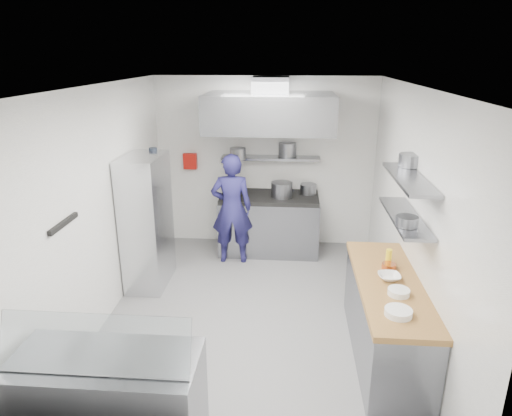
# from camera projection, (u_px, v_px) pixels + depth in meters

# --- Properties ---
(floor) EXTENTS (5.00, 5.00, 0.00)m
(floor) POSITION_uv_depth(u_px,v_px,m) (252.00, 318.00, 5.68)
(floor) COLOR slate
(floor) RESTS_ON ground
(ceiling) EXTENTS (5.00, 5.00, 0.00)m
(ceiling) POSITION_uv_depth(u_px,v_px,m) (251.00, 87.00, 4.78)
(ceiling) COLOR silver
(ceiling) RESTS_ON wall_back
(wall_back) EXTENTS (3.60, 2.80, 0.02)m
(wall_back) POSITION_uv_depth(u_px,v_px,m) (265.00, 163.00, 7.59)
(wall_back) COLOR white
(wall_back) RESTS_ON floor
(wall_front) EXTENTS (3.60, 2.80, 0.02)m
(wall_front) POSITION_uv_depth(u_px,v_px,m) (217.00, 343.00, 2.87)
(wall_front) COLOR white
(wall_front) RESTS_ON floor
(wall_left) EXTENTS (2.80, 5.00, 0.02)m
(wall_left) POSITION_uv_depth(u_px,v_px,m) (100.00, 208.00, 5.36)
(wall_left) COLOR white
(wall_left) RESTS_ON floor
(wall_right) EXTENTS (2.80, 5.00, 0.02)m
(wall_right) POSITION_uv_depth(u_px,v_px,m) (412.00, 217.00, 5.09)
(wall_right) COLOR white
(wall_right) RESTS_ON floor
(gas_range) EXTENTS (1.60, 0.80, 0.90)m
(gas_range) POSITION_uv_depth(u_px,v_px,m) (269.00, 225.00, 7.51)
(gas_range) COLOR gray
(gas_range) RESTS_ON floor
(cooktop) EXTENTS (1.57, 0.78, 0.06)m
(cooktop) POSITION_uv_depth(u_px,v_px,m) (270.00, 197.00, 7.35)
(cooktop) COLOR black
(cooktop) RESTS_ON gas_range
(stock_pot_left) EXTENTS (0.29, 0.29, 0.20)m
(stock_pot_left) POSITION_uv_depth(u_px,v_px,m) (237.00, 187.00, 7.47)
(stock_pot_left) COLOR slate
(stock_pot_left) RESTS_ON cooktop
(stock_pot_mid) EXTENTS (0.34, 0.34, 0.24)m
(stock_pot_mid) POSITION_uv_depth(u_px,v_px,m) (282.00, 190.00, 7.22)
(stock_pot_mid) COLOR slate
(stock_pot_mid) RESTS_ON cooktop
(stock_pot_right) EXTENTS (0.27, 0.27, 0.16)m
(stock_pot_right) POSITION_uv_depth(u_px,v_px,m) (308.00, 189.00, 7.42)
(stock_pot_right) COLOR slate
(stock_pot_right) RESTS_ON cooktop
(over_range_shelf) EXTENTS (1.60, 0.30, 0.04)m
(over_range_shelf) POSITION_uv_depth(u_px,v_px,m) (271.00, 158.00, 7.39)
(over_range_shelf) COLOR gray
(over_range_shelf) RESTS_ON wall_back
(shelf_pot_a) EXTENTS (0.25, 0.25, 0.18)m
(shelf_pot_a) POSITION_uv_depth(u_px,v_px,m) (238.00, 154.00, 7.19)
(shelf_pot_a) COLOR slate
(shelf_pot_a) RESTS_ON over_range_shelf
(shelf_pot_b) EXTENTS (0.29, 0.29, 0.22)m
(shelf_pot_b) POSITION_uv_depth(u_px,v_px,m) (287.00, 149.00, 7.40)
(shelf_pot_b) COLOR slate
(shelf_pot_b) RESTS_ON over_range_shelf
(extractor_hood) EXTENTS (1.90, 1.15, 0.55)m
(extractor_hood) POSITION_uv_depth(u_px,v_px,m) (270.00, 112.00, 6.75)
(extractor_hood) COLOR gray
(extractor_hood) RESTS_ON wall_back
(hood_duct) EXTENTS (0.55, 0.55, 0.24)m
(hood_duct) POSITION_uv_depth(u_px,v_px,m) (271.00, 85.00, 6.84)
(hood_duct) COLOR slate
(hood_duct) RESTS_ON extractor_hood
(red_firebox) EXTENTS (0.22, 0.10, 0.26)m
(red_firebox) POSITION_uv_depth(u_px,v_px,m) (190.00, 161.00, 7.62)
(red_firebox) COLOR #B0130E
(red_firebox) RESTS_ON wall_back
(chef) EXTENTS (0.66, 0.46, 1.73)m
(chef) POSITION_uv_depth(u_px,v_px,m) (232.00, 209.00, 6.99)
(chef) COLOR #1E1B53
(chef) RESTS_ON floor
(wire_rack) EXTENTS (0.50, 0.90, 1.85)m
(wire_rack) POSITION_uv_depth(u_px,v_px,m) (147.00, 222.00, 6.29)
(wire_rack) COLOR silver
(wire_rack) RESTS_ON floor
(rack_bin_a) EXTENTS (0.15, 0.19, 0.17)m
(rack_bin_a) POSITION_uv_depth(u_px,v_px,m) (151.00, 226.00, 6.47)
(rack_bin_a) COLOR white
(rack_bin_a) RESTS_ON wire_rack
(rack_bin_b) EXTENTS (0.14, 0.18, 0.16)m
(rack_bin_b) POSITION_uv_depth(u_px,v_px,m) (157.00, 184.00, 6.73)
(rack_bin_b) COLOR yellow
(rack_bin_b) RESTS_ON wire_rack
(rack_jar) EXTENTS (0.11, 0.11, 0.18)m
(rack_jar) POSITION_uv_depth(u_px,v_px,m) (153.00, 154.00, 6.33)
(rack_jar) COLOR black
(rack_jar) RESTS_ON wire_rack
(knife_strip) EXTENTS (0.04, 0.55, 0.05)m
(knife_strip) POSITION_uv_depth(u_px,v_px,m) (63.00, 224.00, 4.46)
(knife_strip) COLOR black
(knife_strip) RESTS_ON wall_left
(prep_counter_base) EXTENTS (0.62, 2.00, 0.84)m
(prep_counter_base) POSITION_uv_depth(u_px,v_px,m) (385.00, 321.00, 4.86)
(prep_counter_base) COLOR gray
(prep_counter_base) RESTS_ON floor
(prep_counter_top) EXTENTS (0.65, 2.04, 0.06)m
(prep_counter_top) POSITION_uv_depth(u_px,v_px,m) (389.00, 283.00, 4.72)
(prep_counter_top) COLOR #976136
(prep_counter_top) RESTS_ON prep_counter_base
(plate_stack_a) EXTENTS (0.25, 0.25, 0.06)m
(plate_stack_a) POSITION_uv_depth(u_px,v_px,m) (398.00, 312.00, 4.08)
(plate_stack_a) COLOR white
(plate_stack_a) RESTS_ON prep_counter_top
(plate_stack_b) EXTENTS (0.21, 0.21, 0.06)m
(plate_stack_b) POSITION_uv_depth(u_px,v_px,m) (399.00, 292.00, 4.43)
(plate_stack_b) COLOR white
(plate_stack_b) RESTS_ON prep_counter_top
(copper_pan) EXTENTS (0.15, 0.15, 0.06)m
(copper_pan) POSITION_uv_depth(u_px,v_px,m) (389.00, 266.00, 4.97)
(copper_pan) COLOR #CE6A3A
(copper_pan) RESTS_ON prep_counter_top
(squeeze_bottle) EXTENTS (0.07, 0.07, 0.18)m
(squeeze_bottle) POSITION_uv_depth(u_px,v_px,m) (389.00, 257.00, 5.05)
(squeeze_bottle) COLOR yellow
(squeeze_bottle) RESTS_ON prep_counter_top
(mixing_bowl) EXTENTS (0.24, 0.24, 0.06)m
(mixing_bowl) POSITION_uv_depth(u_px,v_px,m) (389.00, 277.00, 4.74)
(mixing_bowl) COLOR white
(mixing_bowl) RESTS_ON prep_counter_top
(wall_shelf_lower) EXTENTS (0.30, 1.30, 0.04)m
(wall_shelf_lower) POSITION_uv_depth(u_px,v_px,m) (405.00, 217.00, 4.79)
(wall_shelf_lower) COLOR gray
(wall_shelf_lower) RESTS_ON wall_right
(wall_shelf_upper) EXTENTS (0.30, 1.30, 0.04)m
(wall_shelf_upper) POSITION_uv_depth(u_px,v_px,m) (409.00, 178.00, 4.65)
(wall_shelf_upper) COLOR gray
(wall_shelf_upper) RESTS_ON wall_right
(shelf_pot_c) EXTENTS (0.22, 0.22, 0.10)m
(shelf_pot_c) POSITION_uv_depth(u_px,v_px,m) (407.00, 221.00, 4.47)
(shelf_pot_c) COLOR slate
(shelf_pot_c) RESTS_ON wall_shelf_lower
(shelf_pot_d) EXTENTS (0.27, 0.27, 0.14)m
(shelf_pot_d) POSITION_uv_depth(u_px,v_px,m) (411.00, 160.00, 5.04)
(shelf_pot_d) COLOR slate
(shelf_pot_d) RESTS_ON wall_shelf_upper
(display_case) EXTENTS (1.50, 0.70, 0.85)m
(display_case) POSITION_uv_depth(u_px,v_px,m) (109.00, 402.00, 3.73)
(display_case) COLOR gray
(display_case) RESTS_ON floor
(display_glass) EXTENTS (1.47, 0.19, 0.42)m
(display_glass) POSITION_uv_depth(u_px,v_px,m) (94.00, 344.00, 3.41)
(display_glass) COLOR silver
(display_glass) RESTS_ON display_case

